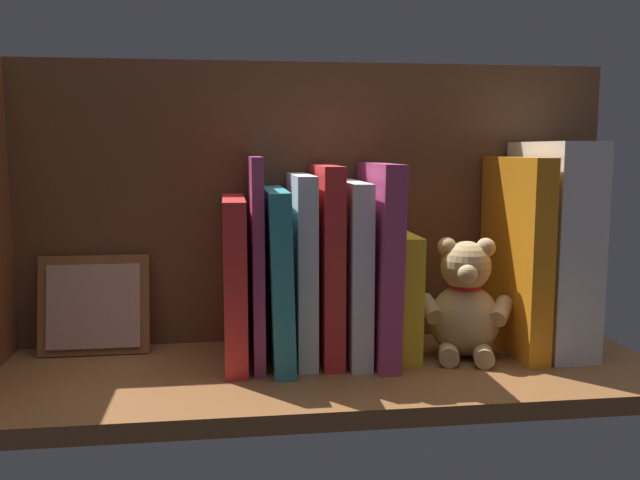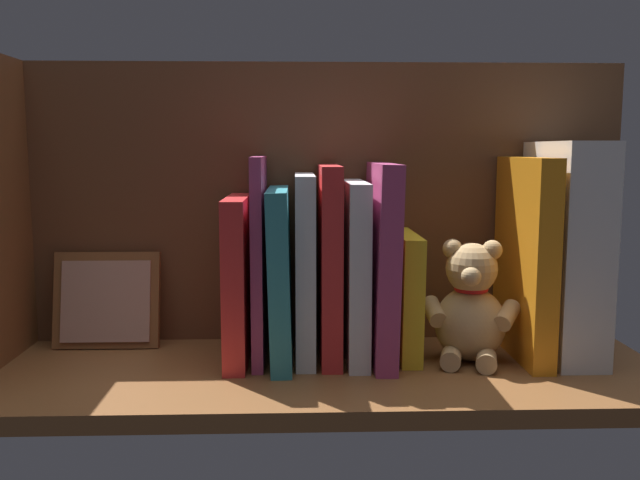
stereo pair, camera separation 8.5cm
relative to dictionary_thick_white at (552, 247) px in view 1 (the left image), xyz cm
name	(u,v)px [view 1 (the left image)]	position (x,y,z in cm)	size (l,w,h in cm)	color
ground_plane	(320,374)	(32.48, 3.66, -15.30)	(86.80, 31.51, 2.20)	brown
shelf_back_panel	(307,203)	(32.48, -9.84, 5.51)	(86.80, 1.50, 39.43)	brown
dictionary_thick_white	(552,247)	(0.00, 0.00, 0.00)	(6.40, 17.19, 28.40)	silver
book_0	(515,255)	(5.38, 0.19, -1.02)	(2.98, 17.77, 26.36)	orange
teddy_bear	(465,305)	(12.92, 2.19, -7.19)	(12.46, 11.80, 15.93)	tan
book_1	(400,292)	(20.92, -1.29, -6.03)	(2.68, 14.80, 16.34)	yellow
book_2	(378,261)	(24.32, 0.22, -1.40)	(2.74, 17.84, 25.61)	#B23F72
book_3	(351,269)	(27.74, -0.39, -2.57)	(2.69, 16.60, 23.26)	silver
book_4	(326,262)	(31.08, -0.68, -1.53)	(2.60, 16.03, 25.34)	red
book_5	(302,267)	(34.32, -0.84, -2.12)	(2.48, 15.71, 24.17)	silver
book_6	(278,276)	(37.55, 0.30, -3.02)	(2.60, 17.99, 22.36)	teal
book_7	(256,259)	(40.27, -0.75, -0.96)	(1.44, 15.89, 26.48)	#B23F72
book_8	(235,280)	(43.07, -0.21, -3.55)	(2.79, 16.96, 21.30)	red
picture_frame_leaning	(94,305)	(61.85, -6.25, -7.68)	(14.51, 4.27, 13.31)	brown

